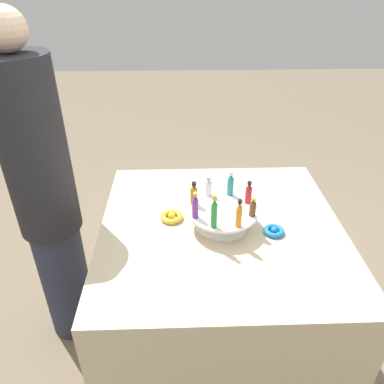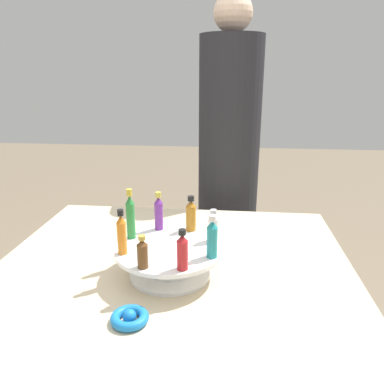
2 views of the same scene
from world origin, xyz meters
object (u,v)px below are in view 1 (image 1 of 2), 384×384
object	(u,v)px
bottle_red	(249,193)
ribbon_bow_blue	(274,231)
bottle_clear	(209,187)
bottle_amber	(194,194)
bottle_brown	(253,208)
bottle_green	(214,213)
bottle_orange	(239,214)
bottle_purple	(195,206)
display_stand	(222,216)
ribbon_bow_gold	(172,217)
bottle_teal	(230,184)
person_figure	(46,201)

from	to	relation	value
bottle_red	ribbon_bow_blue	size ratio (longest dim) A/B	1.18
bottle_clear	bottle_amber	size ratio (longest dim) A/B	0.87
bottle_brown	bottle_green	bearing A→B (deg)	-66.47
bottle_orange	bottle_red	world-z (taller)	bottle_orange
bottle_purple	bottle_amber	bearing A→B (deg)	-178.97
display_stand	bottle_purple	size ratio (longest dim) A/B	2.56
display_stand	ribbon_bow_gold	size ratio (longest dim) A/B	2.97
ribbon_bow_blue	bottle_teal	bearing A→B (deg)	-136.07
bottle_brown	bottle_teal	bearing A→B (deg)	-156.47
bottle_orange	ribbon_bow_blue	bearing A→B (deg)	109.41
bottle_brown	ribbon_bow_gold	xyz separation A→B (m)	(-0.11, -0.34, -0.11)
bottle_amber	bottle_teal	size ratio (longest dim) A/B	0.94
bottle_clear	bottle_red	size ratio (longest dim) A/B	0.90
bottle_amber	bottle_green	bearing A→B (deg)	23.53
bottle_amber	bottle_clear	bearing A→B (deg)	136.03
bottle_green	ribbon_bow_blue	distance (m)	0.31
bottle_orange	person_figure	bearing A→B (deg)	-107.73
bottle_orange	bottle_brown	distance (m)	0.10
bottle_clear	bottle_purple	xyz separation A→B (m)	(0.17, -0.07, 0.01)
bottle_amber	bottle_orange	bearing A→B (deg)	46.03
bottle_orange	bottle_purple	bearing A→B (deg)	-111.47
display_stand	bottle_clear	xyz separation A→B (m)	(-0.12, -0.05, 0.08)
bottle_orange	bottle_red	bearing A→B (deg)	158.53
person_figure	bottle_purple	bearing A→B (deg)	-5.88
ribbon_bow_blue	person_figure	xyz separation A→B (m)	(-0.21, -1.02, 0.03)
person_figure	bottle_orange	bearing A→B (deg)	-6.84
bottle_purple	ribbon_bow_gold	size ratio (longest dim) A/B	1.16
bottle_amber	bottle_teal	xyz separation A→B (m)	(-0.07, 0.17, 0.00)
bottle_red	ribbon_bow_gold	xyz separation A→B (m)	(-0.01, -0.34, -0.12)
bottle_clear	bottle_purple	distance (m)	0.18
bottle_purple	display_stand	bearing A→B (deg)	113.53
bottle_brown	bottle_purple	bearing A→B (deg)	-88.97
bottle_teal	ribbon_bow_blue	size ratio (longest dim) A/B	1.31
display_stand	bottle_red	distance (m)	0.15
bottle_orange	bottle_amber	bearing A→B (deg)	-133.97
bottle_green	display_stand	bearing A→B (deg)	158.53
bottle_purple	bottle_red	xyz separation A→B (m)	(-0.10, 0.24, -0.01)
bottle_amber	bottle_green	world-z (taller)	bottle_green
ribbon_bow_blue	bottle_brown	bearing A→B (deg)	-96.75
bottle_clear	bottle_orange	xyz separation A→B (m)	(0.24, 0.10, 0.01)
bottle_clear	bottle_amber	xyz separation A→B (m)	(0.07, -0.07, 0.01)
ribbon_bow_gold	person_figure	size ratio (longest dim) A/B	0.06
bottle_red	bottle_brown	bearing A→B (deg)	1.03
bottle_amber	bottle_brown	distance (m)	0.26
bottle_clear	bottle_red	distance (m)	0.18
person_figure	ribbon_bow_blue	bearing A→B (deg)	-0.90
ribbon_bow_blue	ribbon_bow_gold	distance (m)	0.46
bottle_clear	bottle_brown	distance (m)	0.24
bottle_clear	bottle_green	size ratio (longest dim) A/B	0.64
bottle_brown	bottle_red	distance (m)	0.10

